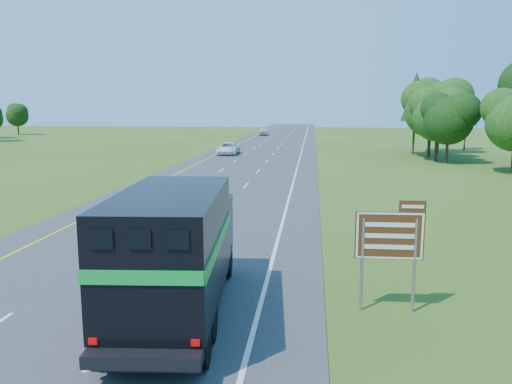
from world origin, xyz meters
TOP-DOWN VIEW (x-y plane):
  - road at (0.00, 50.00)m, footprint 15.00×260.00m
  - lane_markings at (0.00, 50.00)m, footprint 11.15×260.00m
  - horse_truck at (3.14, 3.94)m, footprint 3.35×8.82m
  - white_suv at (-3.99, 55.00)m, footprint 2.66×5.64m
  - far_car at (-3.86, 101.09)m, footprint 2.45×5.37m
  - exit_sign at (9.38, 5.02)m, footprint 2.03×0.14m
  - delineator at (9.58, 10.83)m, footprint 0.09×0.05m

SIDE VIEW (x-z plane):
  - road at x=0.00m, z-range 0.00..0.04m
  - lane_markings at x=0.00m, z-range 0.04..0.05m
  - delineator at x=9.58m, z-range 0.04..1.20m
  - white_suv at x=-3.99m, z-range 0.04..1.60m
  - far_car at x=-3.86m, z-range 0.04..1.83m
  - horse_truck at x=3.14m, z-range 0.17..4.00m
  - exit_sign at x=9.38m, z-range 0.51..3.95m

